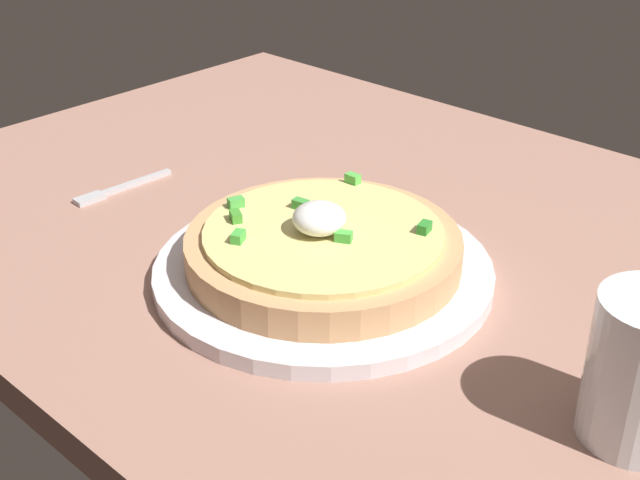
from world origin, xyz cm
name	(u,v)px	position (x,y,z in cm)	size (l,w,h in cm)	color
dining_table	(386,256)	(0.00, 0.00, 1.42)	(98.40, 64.37, 2.85)	#9B6F5F
plate	(320,269)	(-0.36, -8.12, 3.50)	(27.03, 27.03, 1.30)	silver
pizza	(320,245)	(-0.35, -8.13, 5.70)	(21.79, 21.79, 5.42)	tan
fork	(115,190)	(-25.48, -10.13, 3.10)	(1.58, 10.57, 0.50)	#B7B7BC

